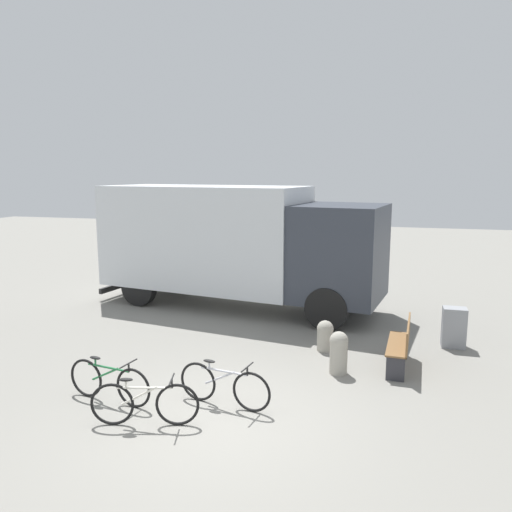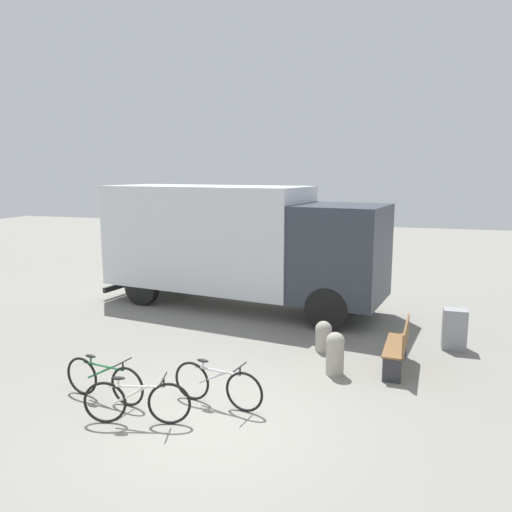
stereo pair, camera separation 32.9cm
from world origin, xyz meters
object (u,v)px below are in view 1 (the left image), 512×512
object	(u,v)px
park_bench	(402,343)
bollard_far_bench	(325,335)
bicycle_middle	(144,403)
bicycle_near	(109,381)
utility_box	(454,327)
delivery_truck	(234,241)
bollard_near_bench	(339,351)
bicycle_far	(224,385)

from	to	relation	value
park_bench	bollard_far_bench	size ratio (longest dim) A/B	2.31
park_bench	bicycle_middle	world-z (taller)	park_bench
bicycle_near	utility_box	world-z (taller)	utility_box
delivery_truck	bollard_near_bench	distance (m)	5.66
bicycle_far	utility_box	world-z (taller)	utility_box
bicycle_middle	bicycle_near	bearing A→B (deg)	134.83
bicycle_near	bicycle_middle	distance (m)	1.12
bicycle_middle	bollard_far_bench	bearing A→B (deg)	46.10
bicycle_middle	bollard_near_bench	world-z (taller)	bollard_near_bench
bollard_near_bench	bollard_far_bench	size ratio (longest dim) A/B	1.25
delivery_truck	bicycle_far	bearing A→B (deg)	-65.03
delivery_truck	bollard_far_bench	xyz separation A→B (m)	(3.06, -3.02, -1.56)
bicycle_middle	utility_box	size ratio (longest dim) A/B	1.82
bicycle_far	bollard_far_bench	size ratio (longest dim) A/B	2.47
bicycle_far	delivery_truck	bearing A→B (deg)	115.09
delivery_truck	park_bench	bearing A→B (deg)	-28.89
bicycle_far	bicycle_near	bearing A→B (deg)	-160.21
utility_box	bicycle_far	bearing A→B (deg)	-134.47
bicycle_middle	bollard_near_bench	distance (m)	3.88
park_bench	bollard_far_bench	world-z (taller)	park_bench
delivery_truck	bicycle_middle	distance (m)	7.25
delivery_truck	bicycle_far	size ratio (longest dim) A/B	5.07
bicycle_middle	bollard_far_bench	world-z (taller)	bicycle_middle
delivery_truck	park_bench	distance (m)	6.04
park_bench	bicycle_near	xyz separation A→B (m)	(-4.80, -2.90, -0.15)
bollard_near_bench	bollard_far_bench	bearing A→B (deg)	109.47
bicycle_near	bollard_far_bench	distance (m)	4.71
park_bench	bollard_far_bench	bearing A→B (deg)	73.94
bicycle_near	bollard_near_bench	xyz separation A→B (m)	(3.62, 2.26, 0.09)
bollard_far_bench	utility_box	world-z (taller)	utility_box
bicycle_near	bollard_near_bench	size ratio (longest dim) A/B	1.99
delivery_truck	bicycle_near	xyz separation A→B (m)	(-0.14, -6.47, -1.56)
bollard_near_bench	bicycle_near	bearing A→B (deg)	-147.97
park_bench	bicycle_near	world-z (taller)	park_bench
delivery_truck	park_bench	xyz separation A→B (m)	(4.66, -3.58, -1.41)
park_bench	bollard_far_bench	distance (m)	1.70
bicycle_near	utility_box	bearing A→B (deg)	45.49
delivery_truck	bollard_far_bench	size ratio (longest dim) A/B	12.53
bicycle_near	bicycle_far	bearing A→B (deg)	19.63
bollard_near_bench	utility_box	size ratio (longest dim) A/B	0.94
bicycle_near	bollard_near_bench	distance (m)	4.27
park_bench	delivery_truck	bearing A→B (deg)	55.68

